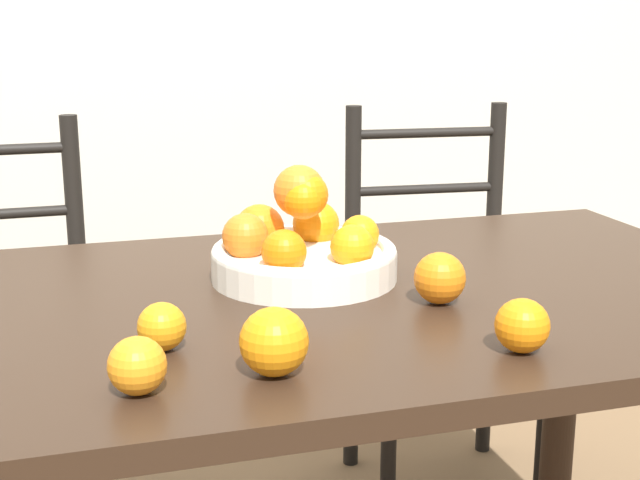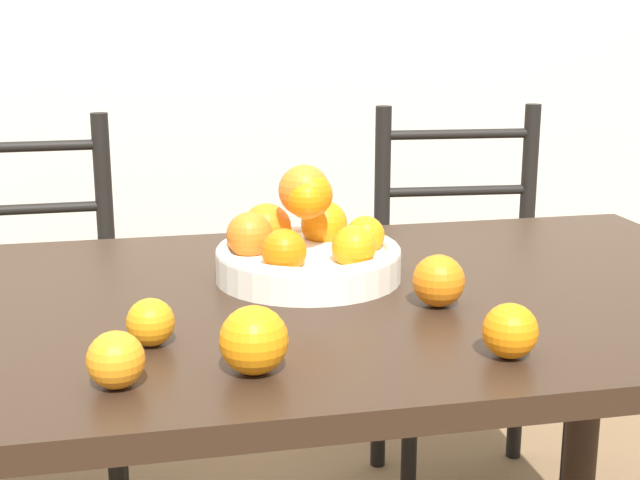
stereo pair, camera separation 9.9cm
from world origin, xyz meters
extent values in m
cube|color=black|center=(0.00, 0.00, 0.76)|extent=(1.51, 0.82, 0.03)
cylinder|color=black|center=(0.68, 0.33, 0.37)|extent=(0.07, 0.07, 0.74)
cylinder|color=silver|center=(0.04, 0.08, 0.80)|extent=(0.29, 0.29, 0.04)
torus|color=silver|center=(0.04, 0.08, 0.82)|extent=(0.29, 0.29, 0.02)
sphere|color=orange|center=(0.13, 0.08, 0.84)|extent=(0.06, 0.06, 0.06)
sphere|color=orange|center=(0.08, 0.16, 0.85)|extent=(0.08, 0.08, 0.08)
sphere|color=orange|center=(-0.02, 0.15, 0.85)|extent=(0.08, 0.08, 0.08)
sphere|color=orange|center=(-0.05, 0.09, 0.85)|extent=(0.07, 0.07, 0.07)
sphere|color=orange|center=(-0.01, 0.01, 0.85)|extent=(0.07, 0.07, 0.07)
sphere|color=orange|center=(0.09, 0.01, 0.84)|extent=(0.07, 0.07, 0.07)
sphere|color=orange|center=(0.04, 0.08, 0.91)|extent=(0.07, 0.07, 0.07)
sphere|color=orange|center=(0.03, 0.09, 0.92)|extent=(0.08, 0.08, 0.08)
sphere|color=orange|center=(0.03, 0.07, 0.91)|extent=(0.06, 0.06, 0.06)
sphere|color=orange|center=(-0.21, -0.16, 0.81)|extent=(0.06, 0.06, 0.06)
sphere|color=orange|center=(-0.10, -0.28, 0.82)|extent=(0.08, 0.08, 0.08)
sphere|color=orange|center=(0.19, -0.09, 0.82)|extent=(0.08, 0.08, 0.08)
sphere|color=orange|center=(0.21, -0.30, 0.81)|extent=(0.07, 0.07, 0.07)
sphere|color=orange|center=(-0.26, -0.29, 0.81)|extent=(0.07, 0.07, 0.07)
cylinder|color=black|center=(-0.29, 0.85, 0.48)|extent=(0.04, 0.04, 0.96)
cube|color=black|center=(-0.48, 0.67, 0.47)|extent=(0.42, 0.40, 0.04)
cylinder|color=black|center=(-0.48, 0.85, 0.61)|extent=(0.38, 0.03, 0.02)
cylinder|color=black|center=(-0.48, 0.85, 0.75)|extent=(0.38, 0.03, 0.02)
cylinder|color=black|center=(-0.48, 0.85, 0.89)|extent=(0.38, 0.03, 0.02)
cylinder|color=black|center=(0.35, 0.51, 0.23)|extent=(0.04, 0.04, 0.45)
cylinder|color=black|center=(0.73, 0.47, 0.23)|extent=(0.04, 0.04, 0.45)
cylinder|color=black|center=(0.38, 0.86, 0.48)|extent=(0.04, 0.04, 0.96)
cylinder|color=black|center=(0.76, 0.83, 0.48)|extent=(0.04, 0.04, 0.96)
cube|color=black|center=(0.56, 0.67, 0.47)|extent=(0.45, 0.43, 0.04)
cylinder|color=black|center=(0.57, 0.85, 0.61)|extent=(0.38, 0.06, 0.02)
cylinder|color=black|center=(0.57, 0.85, 0.75)|extent=(0.38, 0.06, 0.02)
cylinder|color=black|center=(0.57, 0.85, 0.89)|extent=(0.38, 0.06, 0.02)
camera|label=1|loc=(-0.32, -1.22, 1.18)|focal=50.00mm
camera|label=2|loc=(-0.23, -1.24, 1.18)|focal=50.00mm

